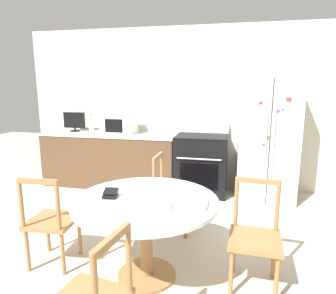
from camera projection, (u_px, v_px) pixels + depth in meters
ground_plane at (123, 273)px, 2.74m from camera, size 14.00×14.00×0.00m
back_wall at (178, 108)px, 5.00m from camera, size 5.20×0.10×2.60m
kitchen_counter at (111, 159)px, 5.06m from camera, size 2.26×0.64×0.90m
refrigerator at (267, 139)px, 4.39m from camera, size 0.82×0.72×1.81m
oven_range at (201, 164)px, 4.71m from camera, size 0.79×0.68×1.08m
microwave at (120, 124)px, 4.88m from camera, size 0.50×0.35×0.30m
countertop_tv at (74, 121)px, 5.12m from camera, size 0.38×0.16×0.33m
counter_bottle at (91, 126)px, 5.03m from camera, size 0.08×0.08×0.30m
dining_table at (146, 214)px, 2.57m from camera, size 1.25×1.25×0.73m
dining_chair_right at (255, 238)px, 2.49m from camera, size 0.44×0.44×0.90m
dining_chair_left at (51, 222)px, 2.79m from camera, size 0.45×0.45×0.90m
dining_chair_far at (171, 194)px, 3.48m from camera, size 0.43×0.43×0.90m
candle_glass at (166, 205)px, 2.33m from camera, size 0.09×0.09×0.09m
wallet at (111, 194)px, 2.59m from camera, size 0.14×0.14×0.07m
mail_stack at (195, 201)px, 2.47m from camera, size 0.26×0.33×0.02m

